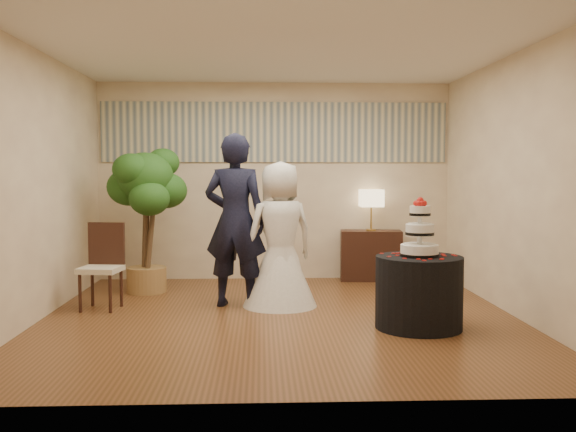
{
  "coord_description": "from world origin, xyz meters",
  "views": [
    {
      "loc": [
        -0.2,
        -6.69,
        1.55
      ],
      "look_at": [
        0.1,
        0.4,
        1.05
      ],
      "focal_mm": 40.0,
      "sensor_mm": 36.0,
      "label": 1
    }
  ],
  "objects_px": {
    "wedding_cake": "(420,227)",
    "console": "(371,255)",
    "groom": "(235,221)",
    "side_chair": "(101,267)",
    "table_lamp": "(371,210)",
    "bride": "(280,234)",
    "ficus_tree": "(146,219)",
    "cake_table": "(419,292)"
  },
  "relations": [
    {
      "from": "groom",
      "to": "console",
      "type": "height_order",
      "value": "groom"
    },
    {
      "from": "cake_table",
      "to": "side_chair",
      "type": "relative_size",
      "value": 0.88
    },
    {
      "from": "groom",
      "to": "wedding_cake",
      "type": "relative_size",
      "value": 3.4
    },
    {
      "from": "console",
      "to": "table_lamp",
      "type": "xyz_separation_m",
      "value": [
        0.0,
        0.0,
        0.64
      ]
    },
    {
      "from": "groom",
      "to": "side_chair",
      "type": "bearing_deg",
      "value": 17.26
    },
    {
      "from": "bride",
      "to": "side_chair",
      "type": "relative_size",
      "value": 1.72
    },
    {
      "from": "cake_table",
      "to": "wedding_cake",
      "type": "bearing_deg",
      "value": 0.0
    },
    {
      "from": "console",
      "to": "ficus_tree",
      "type": "xyz_separation_m",
      "value": [
        -3.02,
        -0.79,
        0.59
      ]
    },
    {
      "from": "wedding_cake",
      "to": "side_chair",
      "type": "distance_m",
      "value": 3.53
    },
    {
      "from": "console",
      "to": "side_chair",
      "type": "bearing_deg",
      "value": -146.66
    },
    {
      "from": "table_lamp",
      "to": "side_chair",
      "type": "height_order",
      "value": "table_lamp"
    },
    {
      "from": "cake_table",
      "to": "ficus_tree",
      "type": "distance_m",
      "value": 3.67
    },
    {
      "from": "groom",
      "to": "side_chair",
      "type": "xyz_separation_m",
      "value": [
        -1.5,
        -0.11,
        -0.5
      ]
    },
    {
      "from": "ficus_tree",
      "to": "side_chair",
      "type": "relative_size",
      "value": 1.95
    },
    {
      "from": "side_chair",
      "to": "wedding_cake",
      "type": "bearing_deg",
      "value": -8.82
    },
    {
      "from": "console",
      "to": "bride",
      "type": "bearing_deg",
      "value": -123.24
    },
    {
      "from": "bride",
      "to": "ficus_tree",
      "type": "xyz_separation_m",
      "value": [
        -1.68,
        0.91,
        0.11
      ]
    },
    {
      "from": "cake_table",
      "to": "table_lamp",
      "type": "relative_size",
      "value": 1.47
    },
    {
      "from": "side_chair",
      "to": "cake_table",
      "type": "bearing_deg",
      "value": -8.82
    },
    {
      "from": "cake_table",
      "to": "ficus_tree",
      "type": "relative_size",
      "value": 0.45
    },
    {
      "from": "table_lamp",
      "to": "console",
      "type": "bearing_deg",
      "value": 0.0
    },
    {
      "from": "ficus_tree",
      "to": "table_lamp",
      "type": "bearing_deg",
      "value": 14.58
    },
    {
      "from": "wedding_cake",
      "to": "table_lamp",
      "type": "height_order",
      "value": "wedding_cake"
    },
    {
      "from": "console",
      "to": "ficus_tree",
      "type": "relative_size",
      "value": 0.45
    },
    {
      "from": "cake_table",
      "to": "table_lamp",
      "type": "xyz_separation_m",
      "value": [
        0.0,
        2.8,
        0.64
      ]
    },
    {
      "from": "bride",
      "to": "ficus_tree",
      "type": "height_order",
      "value": "ficus_tree"
    },
    {
      "from": "bride",
      "to": "table_lamp",
      "type": "bearing_deg",
      "value": -149.66
    },
    {
      "from": "wedding_cake",
      "to": "ficus_tree",
      "type": "relative_size",
      "value": 0.31
    },
    {
      "from": "console",
      "to": "table_lamp",
      "type": "relative_size",
      "value": 1.47
    },
    {
      "from": "wedding_cake",
      "to": "console",
      "type": "height_order",
      "value": "wedding_cake"
    },
    {
      "from": "side_chair",
      "to": "table_lamp",
      "type": "bearing_deg",
      "value": 36.05
    },
    {
      "from": "cake_table",
      "to": "table_lamp",
      "type": "height_order",
      "value": "table_lamp"
    },
    {
      "from": "groom",
      "to": "wedding_cake",
      "type": "bearing_deg",
      "value": 162.25
    },
    {
      "from": "ficus_tree",
      "to": "wedding_cake",
      "type": "bearing_deg",
      "value": -33.68
    },
    {
      "from": "bride",
      "to": "console",
      "type": "xyz_separation_m",
      "value": [
        1.34,
        1.69,
        -0.48
      ]
    },
    {
      "from": "groom",
      "to": "table_lamp",
      "type": "height_order",
      "value": "groom"
    },
    {
      "from": "bride",
      "to": "side_chair",
      "type": "xyz_separation_m",
      "value": [
        -2.01,
        -0.1,
        -0.35
      ]
    },
    {
      "from": "bride",
      "to": "side_chair",
      "type": "distance_m",
      "value": 2.04
    },
    {
      "from": "groom",
      "to": "table_lamp",
      "type": "relative_size",
      "value": 3.4
    },
    {
      "from": "cake_table",
      "to": "console",
      "type": "relative_size",
      "value": 1.0
    },
    {
      "from": "wedding_cake",
      "to": "console",
      "type": "xyz_separation_m",
      "value": [
        0.0,
        2.8,
        -0.65
      ]
    },
    {
      "from": "console",
      "to": "side_chair",
      "type": "height_order",
      "value": "side_chair"
    }
  ]
}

